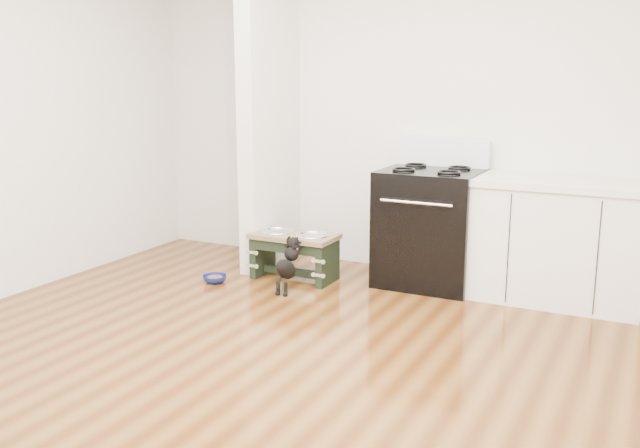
{
  "coord_description": "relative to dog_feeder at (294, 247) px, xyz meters",
  "views": [
    {
      "loc": [
        1.95,
        -3.15,
        1.7
      ],
      "look_at": [
        -0.36,
        1.43,
        0.57
      ],
      "focal_mm": 40.0,
      "sensor_mm": 36.0,
      "label": 1
    }
  ],
  "objects": [
    {
      "name": "dog_feeder",
      "position": [
        0.0,
        0.0,
        0.0
      ],
      "size": [
        0.69,
        0.37,
        0.4
      ],
      "color": "black",
      "rests_on": "ground"
    },
    {
      "name": "room_shell",
      "position": [
        0.77,
        -1.78,
        1.35
      ],
      "size": [
        5.0,
        5.0,
        5.0
      ],
      "color": "silver",
      "rests_on": "ground"
    },
    {
      "name": "floor_bowl",
      "position": [
        -0.53,
        -0.38,
        -0.24
      ],
      "size": [
        0.2,
        0.2,
        0.06
      ],
      "rotation": [
        0.0,
        0.0,
        -0.06
      ],
      "color": "navy",
      "rests_on": "ground"
    },
    {
      "name": "partition_wall",
      "position": [
        -0.4,
        0.32,
        1.08
      ],
      "size": [
        0.15,
        0.8,
        2.7
      ],
      "primitive_type": "cube",
      "color": "silver",
      "rests_on": "ground"
    },
    {
      "name": "cabinet_run",
      "position": [
        2.0,
        0.4,
        0.18
      ],
      "size": [
        1.24,
        0.64,
        0.91
      ],
      "color": "white",
      "rests_on": "ground"
    },
    {
      "name": "ground",
      "position": [
        0.77,
        -1.78,
        -0.27
      ],
      "size": [
        5.0,
        5.0,
        0.0
      ],
      "primitive_type": "plane",
      "color": "#4A260D",
      "rests_on": "ground"
    },
    {
      "name": "oven_range",
      "position": [
        1.02,
        0.38,
        0.21
      ],
      "size": [
        0.76,
        0.69,
        1.14
      ],
      "color": "black",
      "rests_on": "ground"
    },
    {
      "name": "puppy",
      "position": [
        0.12,
        -0.32,
        -0.04
      ],
      "size": [
        0.12,
        0.36,
        0.42
      ],
      "color": "black",
      "rests_on": "ground"
    }
  ]
}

